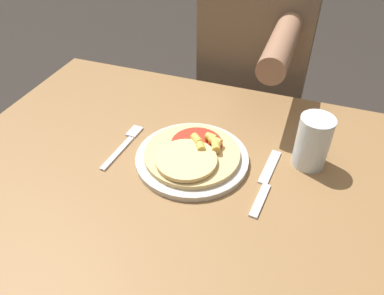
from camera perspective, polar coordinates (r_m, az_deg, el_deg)
name	(u,v)px	position (r m, az deg, el deg)	size (l,w,h in m)	color
dining_table	(177,203)	(0.95, -2.34, -8.41)	(1.07, 0.80, 0.73)	olive
plate	(192,158)	(0.88, 0.00, -1.66)	(0.26, 0.26, 0.01)	beige
pizza	(192,154)	(0.86, 0.05, -0.95)	(0.22, 0.22, 0.04)	#DBBC7A
fork	(125,143)	(0.94, -10.17, 0.63)	(0.03, 0.18, 0.00)	silver
knife	(265,182)	(0.84, 11.10, -5.25)	(0.03, 0.22, 0.00)	silver
drinking_glass	(313,142)	(0.88, 17.92, 0.83)	(0.08, 0.08, 0.13)	silver
person_diner	(255,66)	(1.34, 9.57, 12.16)	(0.35, 0.52, 1.22)	#2D2D38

